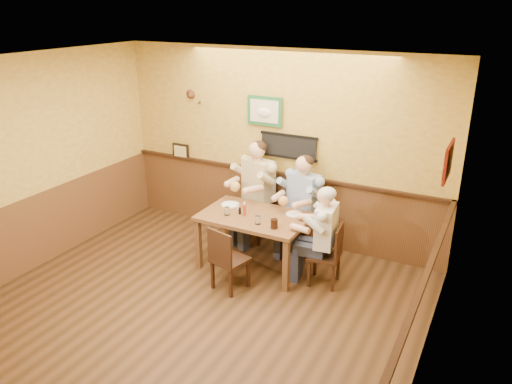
% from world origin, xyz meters
% --- Properties ---
extents(room, '(5.02, 5.03, 2.81)m').
position_xyz_m(room, '(0.13, 0.17, 1.69)').
color(room, '#35200F').
rests_on(room, ground).
extents(dining_table, '(1.40, 0.90, 0.75)m').
position_xyz_m(dining_table, '(0.13, 1.50, 0.66)').
color(dining_table, brown).
rests_on(dining_table, ground).
extents(chair_back_left, '(0.56, 0.56, 0.96)m').
position_xyz_m(chair_back_left, '(-0.20, 2.27, 0.48)').
color(chair_back_left, '#331D10').
rests_on(chair_back_left, ground).
extents(chair_back_right, '(0.52, 0.52, 0.90)m').
position_xyz_m(chair_back_right, '(0.55, 2.19, 0.45)').
color(chair_back_right, '#331D10').
rests_on(chair_back_right, ground).
extents(chair_right_end, '(0.42, 0.42, 0.82)m').
position_xyz_m(chair_right_end, '(1.13, 1.50, 0.41)').
color(chair_right_end, '#331D10').
rests_on(chair_right_end, ground).
extents(chair_near_side, '(0.47, 0.47, 0.84)m').
position_xyz_m(chair_near_side, '(0.13, 0.86, 0.42)').
color(chair_near_side, '#331D10').
rests_on(chair_near_side, ground).
extents(diner_tan_shirt, '(0.79, 0.79, 1.37)m').
position_xyz_m(diner_tan_shirt, '(-0.20, 2.27, 0.69)').
color(diner_tan_shirt, beige).
rests_on(diner_tan_shirt, ground).
extents(diner_blue_polo, '(0.74, 0.74, 1.29)m').
position_xyz_m(diner_blue_polo, '(0.55, 2.19, 0.65)').
color(diner_blue_polo, '#7F98BF').
rests_on(diner_blue_polo, ground).
extents(diner_white_elder, '(0.59, 0.59, 1.17)m').
position_xyz_m(diner_white_elder, '(1.13, 1.50, 0.59)').
color(diner_white_elder, silver).
rests_on(diner_white_elder, ground).
extents(water_glass_left, '(0.09, 0.09, 0.11)m').
position_xyz_m(water_glass_left, '(-0.19, 1.34, 0.80)').
color(water_glass_left, white).
rests_on(water_glass_left, dining_table).
extents(water_glass_mid, '(0.08, 0.08, 0.11)m').
position_xyz_m(water_glass_mid, '(0.30, 1.27, 0.80)').
color(water_glass_mid, white).
rests_on(water_glass_mid, dining_table).
extents(cola_tumbler, '(0.11, 0.11, 0.12)m').
position_xyz_m(cola_tumbler, '(0.54, 1.25, 0.81)').
color(cola_tumbler, black).
rests_on(cola_tumbler, dining_table).
extents(hot_sauce_bottle, '(0.04, 0.04, 0.17)m').
position_xyz_m(hot_sauce_bottle, '(0.03, 1.43, 0.83)').
color(hot_sauce_bottle, '#B73213').
rests_on(hot_sauce_bottle, dining_table).
extents(salt_shaker, '(0.04, 0.04, 0.08)m').
position_xyz_m(salt_shaker, '(-0.15, 1.57, 0.79)').
color(salt_shaker, silver).
rests_on(salt_shaker, dining_table).
extents(pepper_shaker, '(0.04, 0.04, 0.09)m').
position_xyz_m(pepper_shaker, '(-0.05, 1.44, 0.79)').
color(pepper_shaker, black).
rests_on(pepper_shaker, dining_table).
extents(plate_far_left, '(0.26, 0.26, 0.02)m').
position_xyz_m(plate_far_left, '(-0.32, 1.65, 0.76)').
color(plate_far_left, silver).
rests_on(plate_far_left, dining_table).
extents(plate_far_right, '(0.23, 0.23, 0.01)m').
position_xyz_m(plate_far_right, '(0.59, 1.75, 0.76)').
color(plate_far_right, white).
rests_on(plate_far_right, dining_table).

